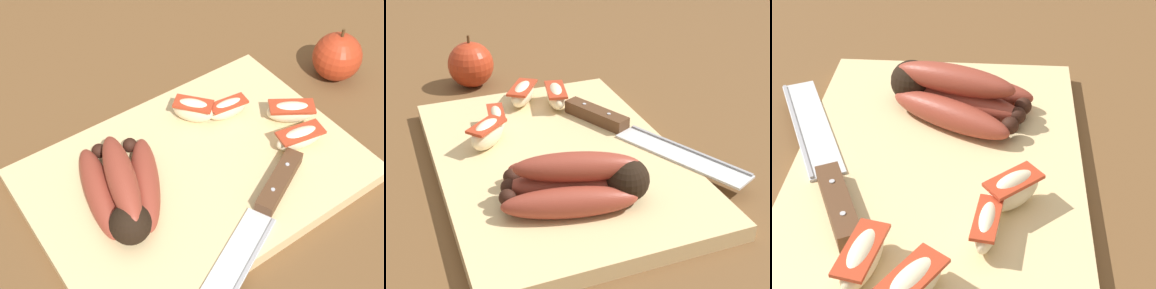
{
  "view_description": "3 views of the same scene",
  "coord_description": "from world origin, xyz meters",
  "views": [
    {
      "loc": [
        0.25,
        0.34,
        0.54
      ],
      "look_at": [
        -0.02,
        -0.04,
        0.03
      ],
      "focal_mm": 49.79,
      "sensor_mm": 36.0,
      "label": 1
    },
    {
      "loc": [
        0.56,
        -0.19,
        0.37
      ],
      "look_at": [
        0.02,
        0.01,
        0.04
      ],
      "focal_mm": 51.85,
      "sensor_mm": 36.0,
      "label": 2
    },
    {
      "loc": [
        -0.45,
        -0.06,
        0.4
      ],
      "look_at": [
        0.01,
        -0.03,
        0.04
      ],
      "focal_mm": 55.59,
      "sensor_mm": 36.0,
      "label": 3
    }
  ],
  "objects": [
    {
      "name": "apple_wedge_far",
      "position": [
        -0.13,
        0.04,
        0.04
      ],
      "size": [
        0.07,
        0.04,
        0.03
      ],
      "color": "beige",
      "rests_on": "cutting_board"
    },
    {
      "name": "cutting_board",
      "position": [
        -0.0,
        -0.01,
        0.01
      ],
      "size": [
        0.41,
        0.29,
        0.02
      ],
      "primitive_type": "cube",
      "color": "#DBBC84",
      "rests_on": "ground_plane"
    },
    {
      "name": "apple_wedge_middle",
      "position": [
        -0.16,
        -0.01,
        0.04
      ],
      "size": [
        0.07,
        0.06,
        0.03
      ],
      "color": "beige",
      "rests_on": "cutting_board"
    },
    {
      "name": "apple_wedge_extra",
      "position": [
        -0.09,
        -0.06,
        0.04
      ],
      "size": [
        0.06,
        0.03,
        0.03
      ],
      "color": "beige",
      "rests_on": "cutting_board"
    },
    {
      "name": "apple_wedge_near",
      "position": [
        -0.05,
        -0.08,
        0.04
      ],
      "size": [
        0.06,
        0.06,
        0.04
      ],
      "color": "beige",
      "rests_on": "cutting_board"
    },
    {
      "name": "ground_plane",
      "position": [
        0.0,
        0.0,
        0.0
      ],
      "size": [
        6.0,
        6.0,
        0.0
      ],
      "primitive_type": "plane",
      "color": "brown"
    },
    {
      "name": "banana_bunch",
      "position": [
        0.1,
        -0.02,
        0.04
      ],
      "size": [
        0.13,
        0.16,
        0.06
      ],
      "color": "black",
      "rests_on": "cutting_board"
    },
    {
      "name": "whole_apple",
      "position": [
        -0.3,
        -0.05,
        0.04
      ],
      "size": [
        0.07,
        0.07,
        0.09
      ],
      "color": "#AD3319",
      "rests_on": "ground_plane"
    },
    {
      "name": "chefs_knife",
      "position": [
        -0.03,
        0.09,
        0.03
      ],
      "size": [
        0.27,
        0.15,
        0.02
      ],
      "color": "silver",
      "rests_on": "cutting_board"
    }
  ]
}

